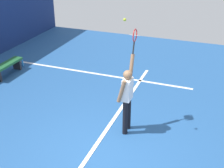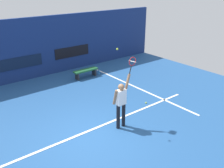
# 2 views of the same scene
# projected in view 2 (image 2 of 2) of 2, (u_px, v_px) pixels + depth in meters

# --- Properties ---
(ground_plane) EXTENTS (18.00, 18.00, 0.00)m
(ground_plane) POSITION_uv_depth(u_px,v_px,m) (93.00, 135.00, 8.74)
(ground_plane) COLOR #23518C
(back_wall) EXTENTS (18.00, 0.20, 3.21)m
(back_wall) POSITION_uv_depth(u_px,v_px,m) (19.00, 51.00, 12.91)
(back_wall) COLOR navy
(back_wall) RESTS_ON ground_plane
(sponsor_banner_center) EXTENTS (2.20, 0.03, 0.60)m
(sponsor_banner_center) POSITION_uv_depth(u_px,v_px,m) (21.00, 63.00, 13.06)
(sponsor_banner_center) COLOR #0C1933
(sponsor_banner_starboard) EXTENTS (2.20, 0.03, 0.60)m
(sponsor_banner_starboard) POSITION_uv_depth(u_px,v_px,m) (72.00, 52.00, 14.75)
(sponsor_banner_starboard) COLOR black
(court_baseline) EXTENTS (10.00, 0.10, 0.01)m
(court_baseline) POSITION_uv_depth(u_px,v_px,m) (88.00, 131.00, 8.95)
(court_baseline) COLOR white
(court_baseline) RESTS_ON ground_plane
(court_sideline) EXTENTS (0.10, 7.00, 0.01)m
(court_sideline) POSITION_uv_depth(u_px,v_px,m) (138.00, 88.00, 12.51)
(court_sideline) COLOR white
(court_sideline) RESTS_ON ground_plane
(tennis_player) EXTENTS (0.65, 0.31, 1.98)m
(tennis_player) POSITION_uv_depth(u_px,v_px,m) (121.00, 102.00, 8.84)
(tennis_player) COLOR black
(tennis_player) RESTS_ON ground_plane
(tennis_racket) EXTENTS (0.39, 0.27, 0.63)m
(tennis_racket) POSITION_uv_depth(u_px,v_px,m) (132.00, 62.00, 8.59)
(tennis_racket) COLOR black
(tennis_ball) EXTENTS (0.07, 0.07, 0.07)m
(tennis_ball) POSITION_uv_depth(u_px,v_px,m) (117.00, 49.00, 8.06)
(tennis_ball) COLOR #CCE033
(court_bench) EXTENTS (1.40, 0.36, 0.45)m
(court_bench) POSITION_uv_depth(u_px,v_px,m) (86.00, 71.00, 13.76)
(court_bench) COLOR #1E592D
(court_bench) RESTS_ON ground_plane
(water_bottle) EXTENTS (0.07, 0.07, 0.24)m
(water_bottle) POSITION_uv_depth(u_px,v_px,m) (99.00, 72.00, 14.34)
(water_bottle) COLOR #338CD8
(water_bottle) RESTS_ON ground_plane
(spare_ball) EXTENTS (0.07, 0.07, 0.07)m
(spare_ball) POSITION_uv_depth(u_px,v_px,m) (146.00, 103.00, 10.95)
(spare_ball) COLOR #CCE033
(spare_ball) RESTS_ON ground_plane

